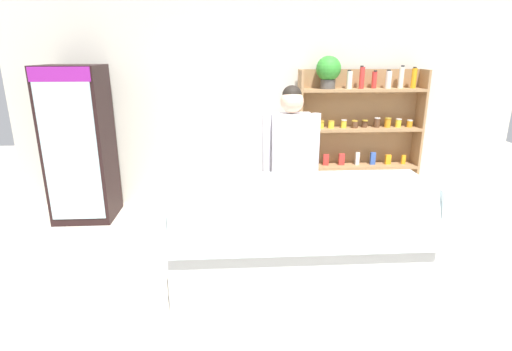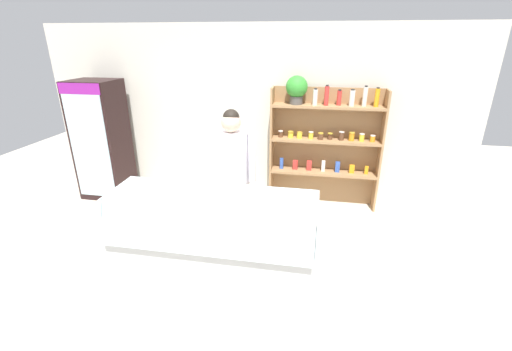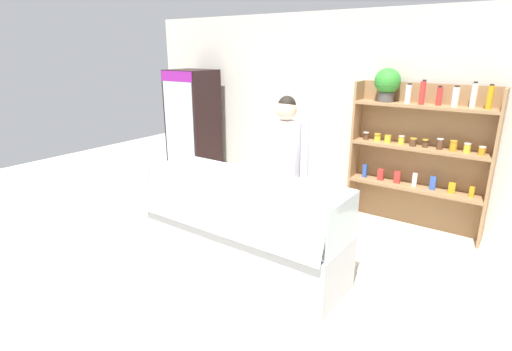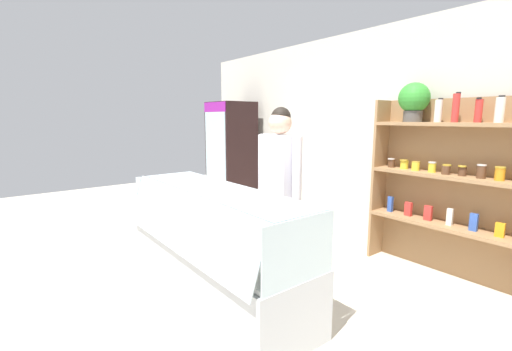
{
  "view_description": "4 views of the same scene",
  "coord_description": "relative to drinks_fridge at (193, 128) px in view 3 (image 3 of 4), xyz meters",
  "views": [
    {
      "loc": [
        -0.53,
        -3.15,
        2.03
      ],
      "look_at": [
        -0.29,
        0.54,
        0.88
      ],
      "focal_mm": 28.0,
      "sensor_mm": 36.0,
      "label": 1
    },
    {
      "loc": [
        1.05,
        -3.07,
        2.48
      ],
      "look_at": [
        0.38,
        0.55,
        1.0
      ],
      "focal_mm": 24.0,
      "sensor_mm": 36.0,
      "label": 2
    },
    {
      "loc": [
        2.31,
        -3.01,
        2.21
      ],
      "look_at": [
        -0.07,
        0.32,
        0.9
      ],
      "focal_mm": 28.0,
      "sensor_mm": 36.0,
      "label": 3
    },
    {
      "loc": [
        2.58,
        -1.57,
        1.63
      ],
      "look_at": [
        -0.23,
        0.62,
        1.02
      ],
      "focal_mm": 24.0,
      "sensor_mm": 36.0,
      "label": 4
    }
  ],
  "objects": [
    {
      "name": "drinks_fridge",
      "position": [
        0.0,
        0.0,
        0.0
      ],
      "size": [
        0.7,
        0.65,
        1.89
      ],
      "color": "black",
      "rests_on": "ground"
    },
    {
      "name": "back_wall",
      "position": [
        2.38,
        0.51,
        0.4
      ],
      "size": [
        6.8,
        0.1,
        2.7
      ],
      "primitive_type": "cube",
      "color": "beige",
      "rests_on": "ground"
    },
    {
      "name": "ground_plane",
      "position": [
        2.38,
        -1.74,
        -0.95
      ],
      "size": [
        12.0,
        12.0,
        0.0
      ],
      "primitive_type": "plane",
      "color": "beige"
    },
    {
      "name": "shelving_unit",
      "position": [
        3.48,
        0.28,
        0.2
      ],
      "size": [
        1.64,
        0.31,
        1.99
      ],
      "color": "#9E754C",
      "rests_on": "ground"
    },
    {
      "name": "deli_display_case",
      "position": [
        2.42,
        -1.8,
        -0.63
      ],
      "size": [
        2.16,
        0.74,
        1.01
      ],
      "color": "silver",
      "rests_on": "ground"
    },
    {
      "name": "shop_clerk",
      "position": [
        2.44,
        -1.06,
        0.08
      ],
      "size": [
        0.58,
        0.25,
        1.73
      ],
      "color": "#2D2D38",
      "rests_on": "ground"
    }
  ]
}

